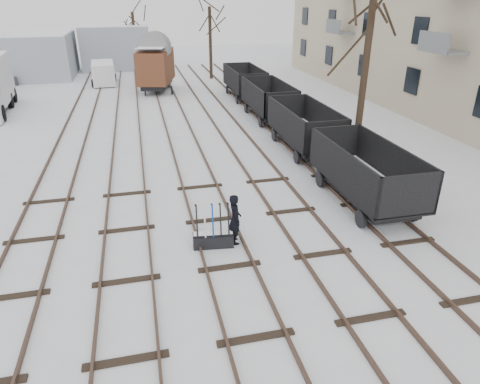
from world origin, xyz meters
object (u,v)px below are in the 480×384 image
at_px(freight_wagon_a, 364,182).
at_px(panel_van, 103,73).
at_px(box_van_wagon, 156,65).
at_px(crane, 2,59).
at_px(worker, 235,219).
at_px(ground_frame, 213,239).

relative_size(freight_wagon_a, panel_van, 1.27).
distance_m(box_van_wagon, crane, 14.35).
xyz_separation_m(worker, freight_wagon_a, (5.51, 1.74, 0.02)).
xyz_separation_m(freight_wagon_a, crane, (-19.53, 29.24, 1.32)).
distance_m(worker, panel_van, 29.86).
bearing_deg(freight_wagon_a, ground_frame, -163.59).
distance_m(box_van_wagon, panel_van, 6.42).
distance_m(freight_wagon_a, box_van_wagon, 24.10).
relative_size(ground_frame, panel_van, 0.33).
bearing_deg(freight_wagon_a, worker, -162.44).
height_order(freight_wagon_a, crane, crane).
bearing_deg(worker, freight_wagon_a, -73.66).
distance_m(ground_frame, crane, 33.85).
bearing_deg(box_van_wagon, ground_frame, -75.22).
height_order(ground_frame, panel_van, panel_van).
relative_size(worker, box_van_wagon, 0.32).
height_order(freight_wagon_a, box_van_wagon, box_van_wagon).
xyz_separation_m(box_van_wagon, crane, (-13.00, 6.08, 0.06)).
xyz_separation_m(freight_wagon_a, box_van_wagon, (-6.53, 23.16, 1.27)).
distance_m(worker, crane, 34.04).
bearing_deg(panel_van, freight_wagon_a, -71.77).
bearing_deg(crane, box_van_wagon, -44.54).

